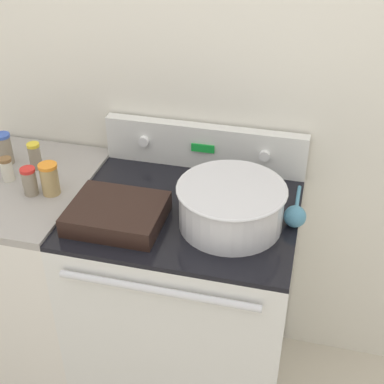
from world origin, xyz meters
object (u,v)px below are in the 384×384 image
Objects in this scene: casserole_dish at (117,213)px; spice_jar_blue_cap at (4,149)px; spice_jar_orange_cap at (50,179)px; spice_jar_brown_cap at (7,169)px; ladle at (295,215)px; spice_jar_red_cap at (29,181)px; spice_jar_yellow_cap at (35,156)px; mixing_bowl at (231,204)px.

casserole_dish is 2.48× the size of spice_jar_blue_cap.
spice_jar_brown_cap is (-0.20, 0.04, -0.01)m from spice_jar_orange_cap.
spice_jar_orange_cap is at bearing -177.11° from ladle.
casserole_dish is at bearing -166.86° from ladle.
casserole_dish is 0.30m from spice_jar_orange_cap.
spice_jar_brown_cap is (-0.48, 0.14, 0.02)m from casserole_dish.
spice_jar_yellow_cap is at bearing 112.11° from spice_jar_red_cap.
spice_jar_red_cap is 0.19m from spice_jar_yellow_cap.
mixing_bowl reaches higher than casserole_dish.
spice_jar_red_cap is (-0.07, -0.02, -0.01)m from spice_jar_orange_cap.
spice_jar_red_cap is 0.14m from spice_jar_brown_cap.
ladle is 1.06m from spice_jar_brown_cap.
spice_jar_blue_cap is at bearing 123.28° from spice_jar_brown_cap.
spice_jar_red_cap is 0.27m from spice_jar_blue_cap.
spice_jar_orange_cap is (-0.66, 0.01, -0.01)m from mixing_bowl.
spice_jar_yellow_cap is (-0.42, 0.24, 0.03)m from casserole_dish.
spice_jar_yellow_cap is 1.14× the size of spice_jar_brown_cap.
spice_jar_brown_cap is (-0.13, 0.07, -0.01)m from spice_jar_red_cap.
mixing_bowl reaches higher than spice_jar_orange_cap.
ladle is at bearing 4.00° from spice_jar_red_cap.
ladle is 0.87m from spice_jar_orange_cap.
casserole_dish is at bearing -24.12° from spice_jar_blue_cap.
ladle is 2.27× the size of spice_jar_orange_cap.
spice_jar_blue_cap reaches higher than spice_jar_brown_cap.
spice_jar_brown_cap reaches higher than casserole_dish.
spice_jar_yellow_cap is 0.13m from spice_jar_blue_cap.
spice_jar_orange_cap is 0.20m from spice_jar_yellow_cap.
mixing_bowl reaches higher than spice_jar_red_cap.
spice_jar_yellow_cap is (-0.14, 0.15, -0.01)m from spice_jar_orange_cap.
casserole_dish is at bearing -168.18° from mixing_bowl.
mixing_bowl is 0.38m from casserole_dish.
mixing_bowl is 3.42× the size of spice_jar_yellow_cap.
spice_jar_brown_cap is at bearing 167.47° from spice_jar_orange_cap.
mixing_bowl is 0.22m from ladle.
casserole_dish is at bearing -17.83° from spice_jar_orange_cap.
spice_jar_blue_cap reaches higher than spice_jar_orange_cap.
spice_jar_yellow_cap is (-0.07, 0.17, 0.00)m from spice_jar_red_cap.
mixing_bowl is 0.86m from spice_jar_brown_cap.
spice_jar_yellow_cap is at bearing -3.29° from spice_jar_blue_cap.
ladle is 1.01m from spice_jar_yellow_cap.
spice_jar_blue_cap reaches higher than spice_jar_yellow_cap.
spice_jar_orange_cap is 0.31m from spice_jar_blue_cap.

